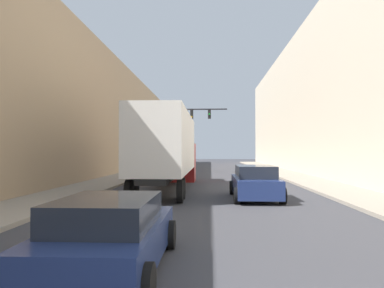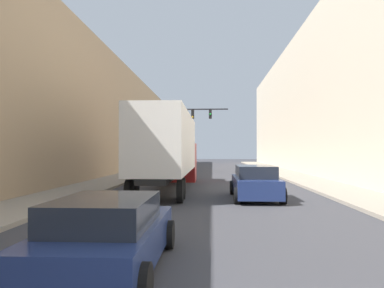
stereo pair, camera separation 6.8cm
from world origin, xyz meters
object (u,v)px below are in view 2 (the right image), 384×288
Objects in this scene: semi_truck at (170,148)px; sedan_car at (108,235)px; suv_car at (255,183)px; traffic_signal_gantry at (176,125)px.

semi_truck reaches higher than sedan_car.
traffic_signal_gantry reaches higher than suv_car.
semi_truck is at bearing -85.86° from traffic_signal_gantry.
traffic_signal_gantry is at bearing 105.38° from suv_car.
traffic_signal_gantry is (-1.18, 16.25, 2.47)m from semi_truck.
traffic_signal_gantry reaches higher than semi_truck.
semi_truck is at bearing 92.08° from sedan_car.
suv_car reaches higher than sedan_car.
traffic_signal_gantry is at bearing 94.14° from semi_truck.
suv_car is 0.65× the size of traffic_signal_gantry.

